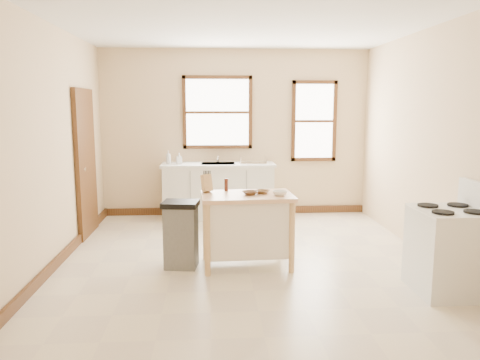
# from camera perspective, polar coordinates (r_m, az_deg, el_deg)

# --- Properties ---
(floor) EXTENTS (5.00, 5.00, 0.00)m
(floor) POSITION_cam_1_polar(r_m,az_deg,el_deg) (5.79, 0.77, -9.67)
(floor) COLOR beige
(floor) RESTS_ON ground
(ceiling) EXTENTS (5.00, 5.00, 0.00)m
(ceiling) POSITION_cam_1_polar(r_m,az_deg,el_deg) (5.57, 0.84, 18.77)
(ceiling) COLOR white
(ceiling) RESTS_ON ground
(wall_back) EXTENTS (4.50, 0.04, 2.80)m
(wall_back) POSITION_cam_1_polar(r_m,az_deg,el_deg) (8.00, -0.58, 5.74)
(wall_back) COLOR beige
(wall_back) RESTS_ON ground
(wall_left) EXTENTS (0.04, 5.00, 2.80)m
(wall_left) POSITION_cam_1_polar(r_m,az_deg,el_deg) (5.79, -22.05, 3.84)
(wall_left) COLOR beige
(wall_left) RESTS_ON ground
(wall_right) EXTENTS (0.04, 5.00, 2.80)m
(wall_right) POSITION_cam_1_polar(r_m,az_deg,el_deg) (6.11, 22.40, 4.06)
(wall_right) COLOR beige
(wall_right) RESTS_ON ground
(window_main) EXTENTS (1.17, 0.06, 1.22)m
(window_main) POSITION_cam_1_polar(r_m,az_deg,el_deg) (7.96, -2.76, 8.23)
(window_main) COLOR #3F2411
(window_main) RESTS_ON wall_back
(window_side) EXTENTS (0.77, 0.06, 1.37)m
(window_side) POSITION_cam_1_polar(r_m,az_deg,el_deg) (8.15, 9.01, 7.10)
(window_side) COLOR #3F2411
(window_side) RESTS_ON wall_back
(door_left) EXTENTS (0.06, 0.90, 2.10)m
(door_left) POSITION_cam_1_polar(r_m,az_deg,el_deg) (7.05, -18.28, 1.99)
(door_left) COLOR #3F2411
(door_left) RESTS_ON ground
(baseboard_back) EXTENTS (4.50, 0.04, 0.12)m
(baseboard_back) POSITION_cam_1_polar(r_m,az_deg,el_deg) (8.15, -0.56, -3.72)
(baseboard_back) COLOR #3F2411
(baseboard_back) RESTS_ON ground
(baseboard_left) EXTENTS (0.04, 5.00, 0.12)m
(baseboard_left) POSITION_cam_1_polar(r_m,az_deg,el_deg) (6.03, -21.02, -8.92)
(baseboard_left) COLOR #3F2411
(baseboard_left) RESTS_ON ground
(sink_counter) EXTENTS (1.86, 0.62, 0.92)m
(sink_counter) POSITION_cam_1_polar(r_m,az_deg,el_deg) (7.80, -2.66, -1.31)
(sink_counter) COLOR silver
(sink_counter) RESTS_ON ground
(faucet) EXTENTS (0.03, 0.03, 0.22)m
(faucet) POSITION_cam_1_polar(r_m,az_deg,el_deg) (7.90, -2.71, 2.99)
(faucet) COLOR silver
(faucet) RESTS_ON sink_counter
(soap_bottle_a) EXTENTS (0.09, 0.09, 0.22)m
(soap_bottle_a) POSITION_cam_1_polar(r_m,az_deg,el_deg) (7.72, -8.74, 2.75)
(soap_bottle_a) COLOR #B2B2B2
(soap_bottle_a) RESTS_ON sink_counter
(soap_bottle_b) EXTENTS (0.10, 0.10, 0.18)m
(soap_bottle_b) POSITION_cam_1_polar(r_m,az_deg,el_deg) (7.70, -7.44, 2.62)
(soap_bottle_b) COLOR #B2B2B2
(soap_bottle_b) RESTS_ON sink_counter
(dish_rack) EXTENTS (0.52, 0.46, 0.11)m
(dish_rack) POSITION_cam_1_polar(r_m,az_deg,el_deg) (7.70, 1.58, 2.43)
(dish_rack) COLOR silver
(dish_rack) RESTS_ON sink_counter
(kitchen_island) EXTENTS (1.07, 0.71, 0.85)m
(kitchen_island) POSITION_cam_1_polar(r_m,az_deg,el_deg) (5.46, 0.85, -6.15)
(kitchen_island) COLOR tan
(kitchen_island) RESTS_ON ground
(knife_block) EXTENTS (0.13, 0.13, 0.20)m
(knife_block) POSITION_cam_1_polar(r_m,az_deg,el_deg) (5.49, -4.09, -0.47)
(knife_block) COLOR tan
(knife_block) RESTS_ON kitchen_island
(pepper_grinder) EXTENTS (0.05, 0.05, 0.15)m
(pepper_grinder) POSITION_cam_1_polar(r_m,az_deg,el_deg) (5.56, -1.69, -0.59)
(pepper_grinder) COLOR #431C12
(pepper_grinder) RESTS_ON kitchen_island
(bowl_a) EXTENTS (0.22, 0.22, 0.04)m
(bowl_a) POSITION_cam_1_polar(r_m,az_deg,el_deg) (5.34, 1.23, -1.58)
(bowl_a) COLOR brown
(bowl_a) RESTS_ON kitchen_island
(bowl_b) EXTENTS (0.23, 0.23, 0.04)m
(bowl_b) POSITION_cam_1_polar(r_m,az_deg,el_deg) (5.41, 2.75, -1.45)
(bowl_b) COLOR brown
(bowl_b) RESTS_ON kitchen_island
(bowl_c) EXTENTS (0.18, 0.18, 0.05)m
(bowl_c) POSITION_cam_1_polar(r_m,az_deg,el_deg) (5.31, 4.86, -1.61)
(bowl_c) COLOR white
(bowl_c) RESTS_ON kitchen_island
(trash_bin) EXTENTS (0.44, 0.39, 0.78)m
(trash_bin) POSITION_cam_1_polar(r_m,az_deg,el_deg) (5.47, -7.20, -6.60)
(trash_bin) COLOR slate
(trash_bin) RESTS_ON ground
(gas_stove) EXTENTS (0.69, 0.69, 1.12)m
(gas_stove) POSITION_cam_1_polar(r_m,az_deg,el_deg) (5.11, 24.08, -6.48)
(gas_stove) COLOR silver
(gas_stove) RESTS_ON ground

